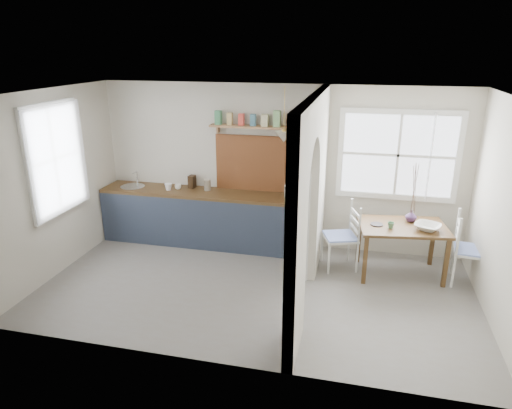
% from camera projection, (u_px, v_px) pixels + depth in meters
% --- Properties ---
extents(floor, '(5.80, 3.20, 0.01)m').
position_uv_depth(floor, '(256.00, 288.00, 6.22)').
color(floor, '#6E665B').
rests_on(floor, ground).
extents(ceiling, '(5.80, 3.20, 0.01)m').
position_uv_depth(ceiling, '(256.00, 94.00, 5.37)').
color(ceiling, beige).
rests_on(ceiling, walls).
extents(walls, '(5.81, 3.21, 2.60)m').
position_uv_depth(walls, '(256.00, 198.00, 5.80)').
color(walls, beige).
rests_on(walls, floor).
extents(partition, '(0.12, 3.20, 2.60)m').
position_uv_depth(partition, '(312.00, 189.00, 5.65)').
color(partition, beige).
rests_on(partition, floor).
extents(kitchen_window, '(0.10, 1.16, 1.50)m').
position_uv_depth(kitchen_window, '(54.00, 159.00, 6.30)').
color(kitchen_window, white).
rests_on(kitchen_window, walls).
extents(nook_window, '(1.76, 0.10, 1.30)m').
position_uv_depth(nook_window, '(398.00, 155.00, 6.74)').
color(nook_window, white).
rests_on(nook_window, walls).
extents(counter, '(3.50, 0.60, 0.90)m').
position_uv_depth(counter, '(208.00, 217.00, 7.54)').
color(counter, brown).
rests_on(counter, floor).
extents(sink, '(0.40, 0.40, 0.02)m').
position_uv_depth(sink, '(133.00, 187.00, 7.65)').
color(sink, silver).
rests_on(sink, counter).
extents(backsplash, '(1.65, 0.03, 0.90)m').
position_uv_depth(backsplash, '(266.00, 164.00, 7.27)').
color(backsplash, brown).
rests_on(backsplash, walls).
extents(shelf, '(1.75, 0.20, 0.21)m').
position_uv_depth(shelf, '(265.00, 123.00, 6.98)').
color(shelf, '#AB7645').
rests_on(shelf, walls).
extents(pendant_lamp, '(0.26, 0.26, 0.16)m').
position_uv_depth(pendant_lamp, '(284.00, 137.00, 6.63)').
color(pendant_lamp, beige).
rests_on(pendant_lamp, ceiling).
extents(utensil_rail, '(0.02, 0.50, 0.02)m').
position_uv_depth(utensil_rail, '(312.00, 172.00, 6.44)').
color(utensil_rail, silver).
rests_on(utensil_rail, partition).
extents(dining_table, '(1.30, 0.96, 0.75)m').
position_uv_depth(dining_table, '(400.00, 250.00, 6.52)').
color(dining_table, brown).
rests_on(dining_table, floor).
extents(chair_left, '(0.58, 0.58, 1.00)m').
position_uv_depth(chair_left, '(340.00, 236.00, 6.68)').
color(chair_left, silver).
rests_on(chair_left, floor).
extents(chair_right, '(0.52, 0.52, 1.01)m').
position_uv_depth(chair_right, '(472.00, 250.00, 6.21)').
color(chair_right, silver).
rests_on(chair_right, floor).
extents(kettle, '(0.23, 0.21, 0.23)m').
position_uv_depth(kettle, '(289.00, 190.00, 7.06)').
color(kettle, white).
rests_on(kettle, counter).
extents(mug_a, '(0.14, 0.14, 0.11)m').
position_uv_depth(mug_a, '(168.00, 187.00, 7.44)').
color(mug_a, white).
rests_on(mug_a, counter).
extents(mug_b, '(0.11, 0.11, 0.08)m').
position_uv_depth(mug_b, '(178.00, 187.00, 7.49)').
color(mug_b, white).
rests_on(mug_b, counter).
extents(knife_block, '(0.10, 0.14, 0.21)m').
position_uv_depth(knife_block, '(192.00, 182.00, 7.55)').
color(knife_block, '#372310').
rests_on(knife_block, counter).
extents(jar, '(0.13, 0.13, 0.17)m').
position_uv_depth(jar, '(207.00, 185.00, 7.42)').
color(jar, gray).
rests_on(jar, counter).
extents(towel_magenta, '(0.02, 0.03, 0.53)m').
position_uv_depth(towel_magenta, '(308.00, 245.00, 6.91)').
color(towel_magenta, '#A21741').
rests_on(towel_magenta, counter).
extents(towel_orange, '(0.02, 0.03, 0.53)m').
position_uv_depth(towel_orange, '(307.00, 248.00, 6.87)').
color(towel_orange, '#CF6215').
rests_on(towel_orange, counter).
extents(bowl, '(0.45, 0.45, 0.08)m').
position_uv_depth(bowl, '(428.00, 227.00, 6.23)').
color(bowl, silver).
rests_on(bowl, dining_table).
extents(table_cup, '(0.09, 0.09, 0.09)m').
position_uv_depth(table_cup, '(391.00, 225.00, 6.29)').
color(table_cup, '#4F8057').
rests_on(table_cup, dining_table).
extents(plate, '(0.19, 0.19, 0.01)m').
position_uv_depth(plate, '(377.00, 224.00, 6.41)').
color(plate, black).
rests_on(plate, dining_table).
extents(vase, '(0.20, 0.20, 0.16)m').
position_uv_depth(vase, '(411.00, 216.00, 6.52)').
color(vase, '#462B56').
rests_on(vase, dining_table).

